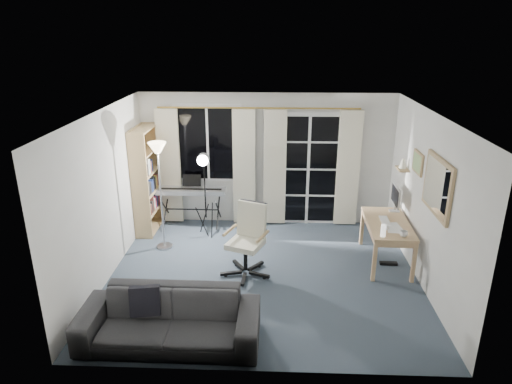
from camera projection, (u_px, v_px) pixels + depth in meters
floor at (263, 276)px, 6.75m from camera, size 4.50×4.00×0.02m
window at (208, 143)px, 8.13m from camera, size 1.20×0.08×1.40m
french_door at (308, 170)px, 8.22m from camera, size 1.32×0.09×2.11m
curtains at (259, 167)px, 8.14m from camera, size 3.60×0.07×2.13m
bookshelf at (145, 183)px, 7.99m from camera, size 0.32×0.88×1.87m
torchiere_lamp at (158, 164)px, 7.11m from camera, size 0.30×0.30×1.79m
keyboard_piano at (191, 191)px, 8.16m from camera, size 1.24×0.61×0.90m
studio_light at (204, 169)px, 7.58m from camera, size 0.27×0.31×1.53m
office_chair at (249, 233)px, 6.66m from camera, size 0.74×0.75×1.07m
desk at (388, 227)px, 6.94m from camera, size 0.66×1.27×0.67m
monitor at (396, 196)px, 7.24m from camera, size 0.16×0.48×0.42m
desk_clutter at (386, 237)px, 6.76m from camera, size 0.41×0.76×0.85m
mug at (404, 233)px, 6.42m from camera, size 0.11×0.09×0.11m
wall_mirror at (437, 186)px, 5.80m from camera, size 0.04×0.94×0.74m
framed_print at (418, 163)px, 6.63m from camera, size 0.03×0.42×0.32m
wall_shelf at (403, 165)px, 7.17m from camera, size 0.16×0.30×0.18m
sofa at (168, 312)px, 5.20m from camera, size 2.07×0.62×0.81m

